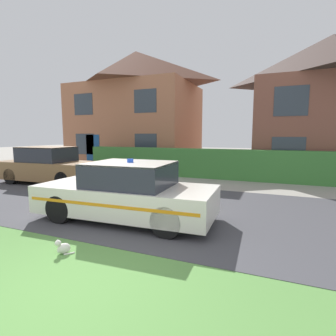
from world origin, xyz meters
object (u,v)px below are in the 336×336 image
object	(u,v)px
cat	(63,248)
house_right	(329,105)
police_car	(127,193)
neighbour_car_near	(49,166)
house_left	(136,108)

from	to	relation	value
cat	house_right	xyz separation A→B (m)	(5.85, 12.69, 3.53)
police_car	cat	xyz separation A→B (m)	(-0.07, -2.07, -0.57)
cat	neighbour_car_near	size ratio (longest dim) A/B	0.07
neighbour_car_near	house_right	xyz separation A→B (m)	(11.47, 7.61, 2.90)
neighbour_car_near	house_left	bearing A→B (deg)	88.04
house_left	house_right	distance (m)	11.53
cat	neighbour_car_near	distance (m)	7.61
neighbour_car_near	police_car	bearing A→B (deg)	-30.19
house_left	house_right	size ratio (longest dim) A/B	1.12
house_left	cat	bearing A→B (deg)	-66.31
cat	house_right	distance (m)	14.41
house_right	cat	bearing A→B (deg)	-114.73
house_left	house_right	world-z (taller)	house_left
police_car	neighbour_car_near	distance (m)	6.45
cat	house_left	bearing A→B (deg)	-115.85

